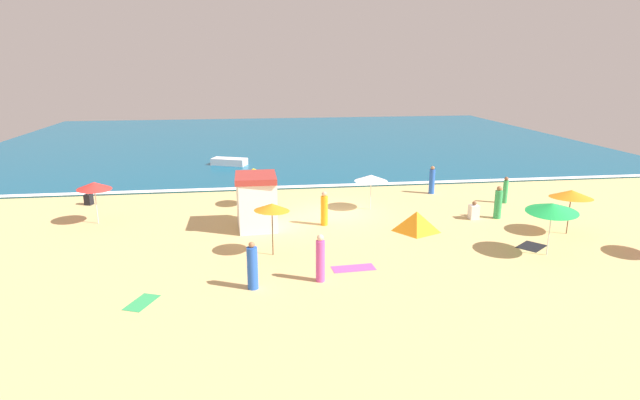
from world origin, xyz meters
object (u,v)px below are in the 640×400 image
object	(u,v)px
beachgoer_2	(498,203)
beachgoer_4	(324,209)
beachgoer_1	(505,190)
beachgoer_7	(432,181)
beachgoer_3	(320,259)
beachgoer_5	(252,267)
beach_umbrella_1	(272,207)
beach_umbrella_4	(371,178)
beach_umbrella_2	(254,173)
beach_umbrella_5	(552,208)
beach_umbrella_6	(94,186)
small_boat_0	(229,162)
beach_tent	(416,222)
beach_umbrella_3	(571,194)
lifeguard_cabana	(256,201)
beachgoer_0	(89,199)
beachgoer_6	(474,211)

from	to	relation	value
beachgoer_2	beachgoer_4	distance (m)	9.38
beachgoer_1	beachgoer_7	world-z (taller)	beachgoer_7
beachgoer_3	beachgoer_7	distance (m)	15.35
beachgoer_4	beachgoer_5	xyz separation A→B (m)	(-3.74, -7.24, 0.00)
beach_umbrella_1	beach_umbrella_4	xyz separation A→B (m)	(5.87, 6.43, -0.33)
beach_umbrella_1	beach_umbrella_4	world-z (taller)	beach_umbrella_1
beachgoer_1	beachgoer_2	distance (m)	3.43
beach_umbrella_1	beach_umbrella_4	distance (m)	8.71
beachgoer_3	beachgoer_4	bearing A→B (deg)	80.36
beachgoer_1	beachgoer_3	distance (m)	15.77
beach_umbrella_2	beachgoer_3	size ratio (longest dim) A/B	1.25
beach_umbrella_5	beachgoer_2	distance (m)	5.64
beach_umbrella_4	beachgoer_1	world-z (taller)	beach_umbrella_4
beach_umbrella_6	beachgoer_5	distance (m)	12.12
beach_umbrella_6	beachgoer_3	distance (m)	13.71
beach_umbrella_4	beachgoer_5	bearing A→B (deg)	-124.69
beach_umbrella_4	small_boat_0	bearing A→B (deg)	121.01
beach_umbrella_2	beach_tent	bearing A→B (deg)	-36.56
beach_umbrella_3	beach_umbrella_5	world-z (taller)	beach_umbrella_5
beachgoer_4	beachgoer_5	world-z (taller)	beachgoer_5
lifeguard_cabana	beachgoer_1	bearing A→B (deg)	10.54
beach_umbrella_4	beachgoer_1	distance (m)	8.31
beach_umbrella_6	beachgoer_1	distance (m)	22.94
beachgoer_0	beachgoer_7	bearing A→B (deg)	-0.56
beach_umbrella_2	beachgoer_3	bearing A→B (deg)	-78.16
beach_umbrella_5	beach_tent	bearing A→B (deg)	140.35
beach_umbrella_2	beach_umbrella_4	size ratio (longest dim) A/B	0.89
beachgoer_1	beach_umbrella_6	bearing A→B (deg)	-177.85
beach_umbrella_3	beachgoer_3	size ratio (longest dim) A/B	1.38
beach_tent	lifeguard_cabana	bearing A→B (deg)	167.27
small_boat_0	beach_umbrella_3	bearing A→B (deg)	-49.07
beach_umbrella_2	beachgoer_1	bearing A→B (deg)	-5.05
beach_umbrella_1	beach_tent	distance (m)	7.66
beachgoer_4	small_boat_0	world-z (taller)	beachgoer_4
beach_umbrella_5	beach_umbrella_4	bearing A→B (deg)	126.16
beachgoer_6	beach_umbrella_3	bearing A→B (deg)	-40.42
beach_umbrella_1	beach_umbrella_6	size ratio (longest dim) A/B	0.97
beach_umbrella_5	beachgoer_3	world-z (taller)	beach_umbrella_5
lifeguard_cabana	beach_umbrella_3	bearing A→B (deg)	-11.45
beach_umbrella_5	beachgoer_6	size ratio (longest dim) A/B	3.08
lifeguard_cabana	beach_umbrella_3	size ratio (longest dim) A/B	1.06
beach_umbrella_2	beachgoer_7	world-z (taller)	beach_umbrella_2
beachgoer_6	lifeguard_cabana	bearing A→B (deg)	179.63
beachgoer_0	beach_umbrella_4	bearing A→B (deg)	-11.26
beachgoer_1	beachgoer_3	size ratio (longest dim) A/B	0.85
beachgoer_0	beachgoer_6	distance (m)	22.00
beach_umbrella_1	beachgoer_0	size ratio (longest dim) A/B	2.70
beach_umbrella_3	beach_tent	bearing A→B (deg)	169.93
beach_umbrella_6	beachgoer_7	size ratio (longest dim) A/B	1.35
beach_umbrella_1	lifeguard_cabana	bearing A→B (deg)	98.76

